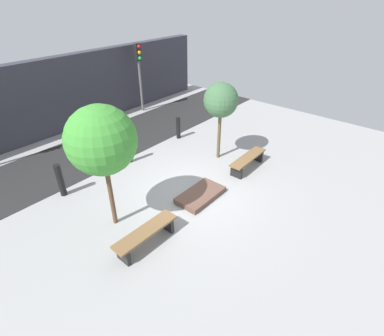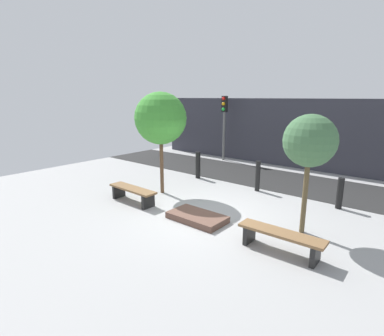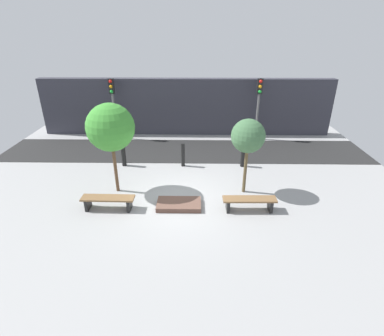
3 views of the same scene
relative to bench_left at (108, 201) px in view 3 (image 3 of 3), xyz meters
name	(u,v)px [view 3 (image 3 of 3)]	position (x,y,z in m)	size (l,w,h in m)	color
ground_plane	(180,201)	(2.40, 0.55, -0.34)	(18.00, 18.00, 0.00)	#9B9B9B
road_strip	(185,151)	(2.40, 5.32, -0.33)	(18.00, 3.07, 0.01)	#252525
building_facade	(186,107)	(2.40, 8.01, 1.22)	(16.20, 0.50, 3.12)	#33333D
bench_left	(108,201)	(0.00, 0.00, 0.00)	(1.80, 0.46, 0.47)	black
bench_right	(249,202)	(4.80, 0.00, 0.00)	(1.81, 0.45, 0.47)	black
planter_bed	(179,204)	(2.40, 0.20, -0.25)	(1.53, 0.85, 0.17)	brown
tree_behind_left_bench	(110,128)	(0.00, 1.28, 2.17)	(1.69, 1.69, 3.36)	brown
tree_behind_right_bench	(248,137)	(4.80, 1.28, 1.88)	(1.20, 1.20, 2.83)	brown
bollard_far_left	(123,154)	(-0.25, 3.54, 0.20)	(0.20, 0.20, 1.07)	black
bollard_left	(183,155)	(2.40, 3.54, 0.19)	(0.17, 0.17, 1.06)	black
bollard_center	(243,157)	(5.05, 3.54, 0.12)	(0.18, 0.18, 0.92)	black
traffic_light_west	(113,98)	(-1.46, 7.14, 1.92)	(0.28, 0.27, 3.24)	slate
traffic_light_mid_west	(259,98)	(6.25, 7.14, 1.93)	(0.28, 0.27, 3.26)	slate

